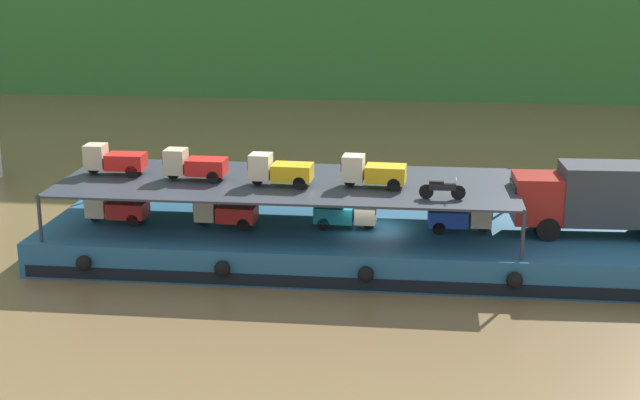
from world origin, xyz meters
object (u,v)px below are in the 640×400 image
(mini_truck_lower_aft, at_px, (225,212))
(motorcycle_upper_port, at_px, (442,189))
(covered_lorry, at_px, (599,197))
(mini_truck_lower_fore, at_px, (461,216))
(mini_truck_lower_mid, at_px, (347,213))
(mini_truck_upper_stern, at_px, (114,160))
(cargo_barge, at_px, (372,244))
(mini_truck_lower_stern, at_px, (116,208))
(mini_truck_upper_bow, at_px, (373,172))
(mini_truck_upper_mid, at_px, (194,165))
(mini_truck_upper_fore, at_px, (280,170))

(mini_truck_lower_aft, bearing_deg, motorcycle_upper_port, -9.92)
(covered_lorry, xyz_separation_m, mini_truck_lower_fore, (-5.80, -0.18, -1.00))
(mini_truck_lower_mid, distance_m, mini_truck_upper_stern, 10.88)
(cargo_barge, height_order, mini_truck_lower_stern, mini_truck_lower_stern)
(mini_truck_upper_stern, bearing_deg, mini_truck_upper_bow, -4.84)
(mini_truck_upper_stern, bearing_deg, motorcycle_upper_port, -10.12)
(mini_truck_lower_stern, relative_size, mini_truck_lower_fore, 0.99)
(mini_truck_lower_stern, height_order, mini_truck_upper_stern, mini_truck_upper_stern)
(motorcycle_upper_port, bearing_deg, mini_truck_lower_aft, 170.08)
(mini_truck_lower_stern, bearing_deg, mini_truck_upper_mid, 4.92)
(covered_lorry, distance_m, motorcycle_upper_port, 7.13)
(mini_truck_upper_stern, height_order, mini_truck_upper_bow, same)
(mini_truck_lower_fore, bearing_deg, mini_truck_lower_mid, -179.57)
(cargo_barge, distance_m, mini_truck_upper_fore, 5.34)
(covered_lorry, bearing_deg, mini_truck_lower_aft, -177.73)
(mini_truck_lower_stern, distance_m, mini_truck_upper_fore, 7.80)
(mini_truck_upper_stern, bearing_deg, covered_lorry, -0.90)
(mini_truck_upper_mid, bearing_deg, mini_truck_lower_stern, -175.08)
(mini_truck_upper_stern, height_order, motorcycle_upper_port, mini_truck_upper_stern)
(mini_truck_upper_mid, relative_size, mini_truck_upper_bow, 0.99)
(mini_truck_lower_fore, distance_m, mini_truck_upper_bow, 4.36)
(motorcycle_upper_port, bearing_deg, mini_truck_upper_fore, 168.27)
(mini_truck_lower_stern, xyz_separation_m, mini_truck_upper_mid, (3.61, 0.31, 2.00))
(mini_truck_lower_stern, distance_m, mini_truck_lower_aft, 5.01)
(mini_truck_upper_mid, bearing_deg, motorcycle_upper_port, -10.60)
(mini_truck_lower_mid, height_order, mini_truck_upper_fore, mini_truck_upper_fore)
(mini_truck_upper_stern, relative_size, motorcycle_upper_port, 1.45)
(mini_truck_upper_stern, height_order, mini_truck_upper_mid, same)
(mini_truck_lower_aft, bearing_deg, mini_truck_upper_mid, 164.88)
(covered_lorry, bearing_deg, motorcycle_upper_port, -161.11)
(mini_truck_lower_stern, height_order, mini_truck_upper_mid, mini_truck_upper_mid)
(mini_truck_upper_bow, bearing_deg, mini_truck_lower_stern, 179.56)
(covered_lorry, relative_size, mini_truck_upper_stern, 2.87)
(mini_truck_lower_fore, distance_m, mini_truck_upper_mid, 11.94)
(cargo_barge, xyz_separation_m, mini_truck_lower_aft, (-6.53, -0.53, 1.44))
(covered_lorry, bearing_deg, mini_truck_upper_stern, 179.10)
(mini_truck_lower_mid, bearing_deg, mini_truck_lower_stern, -178.06)
(motorcycle_upper_port, bearing_deg, mini_truck_lower_mid, 152.99)
(cargo_barge, bearing_deg, mini_truck_lower_mid, -174.23)
(mini_truck_lower_mid, bearing_deg, motorcycle_upper_port, -27.01)
(covered_lorry, distance_m, mini_truck_lower_stern, 21.21)
(motorcycle_upper_port, bearing_deg, mini_truck_upper_mid, 169.40)
(covered_lorry, bearing_deg, mini_truck_lower_mid, -178.83)
(mini_truck_lower_mid, distance_m, mini_truck_lower_fore, 4.98)
(mini_truck_upper_stern, bearing_deg, mini_truck_upper_mid, -8.78)
(covered_lorry, height_order, mini_truck_lower_mid, covered_lorry)
(mini_truck_lower_aft, bearing_deg, mini_truck_lower_mid, 4.45)
(cargo_barge, bearing_deg, mini_truck_lower_aft, -175.32)
(mini_truck_lower_stern, bearing_deg, cargo_barge, 2.32)
(motorcycle_upper_port, bearing_deg, cargo_barge, 143.28)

